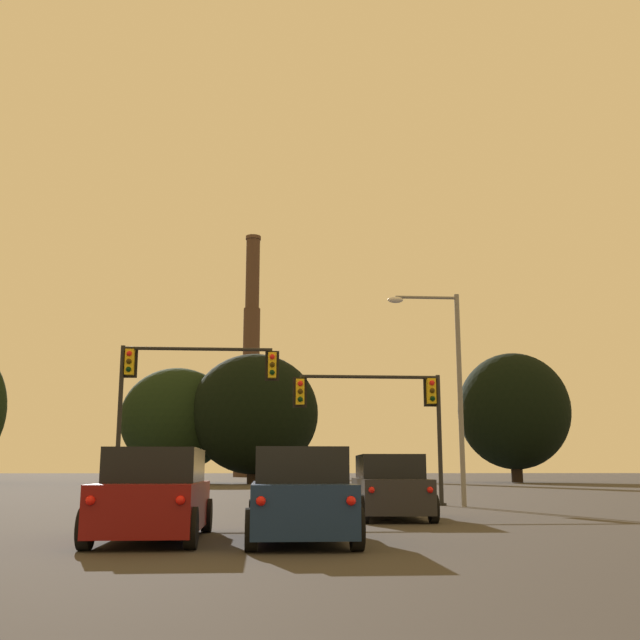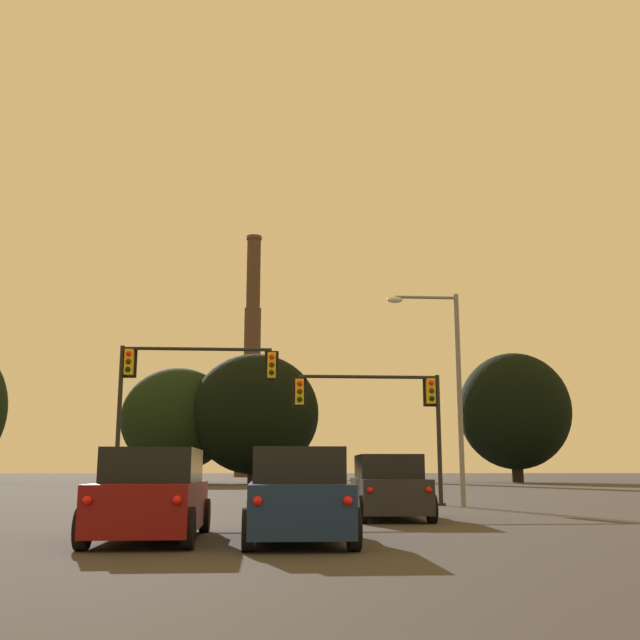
% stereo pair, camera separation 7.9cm
% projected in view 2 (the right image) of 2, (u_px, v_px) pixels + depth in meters
% --- Properties ---
extents(suv_center_lane_second, '(2.10, 4.91, 1.86)m').
position_uv_depth(suv_center_lane_second, '(297.00, 496.00, 15.29)').
color(suv_center_lane_second, navy).
rests_on(suv_center_lane_second, ground_plane).
extents(suv_right_lane_front, '(2.30, 4.98, 1.86)m').
position_uv_depth(suv_right_lane_front, '(388.00, 488.00, 22.23)').
color(suv_right_lane_front, '#232328').
rests_on(suv_right_lane_front, ground_plane).
extents(suv_left_lane_second, '(2.10, 4.91, 1.86)m').
position_uv_depth(suv_left_lane_second, '(153.00, 495.00, 15.52)').
color(suv_left_lane_second, maroon).
rests_on(suv_left_lane_second, ground_plane).
extents(traffic_light_overhead_left, '(6.57, 0.50, 6.38)m').
position_uv_depth(traffic_light_overhead_left, '(174.00, 382.00, 30.36)').
color(traffic_light_overhead_left, black).
rests_on(traffic_light_overhead_left, ground_plane).
extents(traffic_light_overhead_right, '(6.23, 0.50, 5.28)m').
position_uv_depth(traffic_light_overhead_right, '(388.00, 404.00, 30.73)').
color(traffic_light_overhead_right, black).
rests_on(traffic_light_overhead_right, ground_plane).
extents(street_lamp, '(2.97, 0.36, 8.52)m').
position_uv_depth(street_lamp, '(448.00, 374.00, 30.17)').
color(street_lamp, slate).
rests_on(street_lamp, ground_plane).
extents(smokestack, '(6.20, 6.20, 48.48)m').
position_uv_depth(smokestack, '(252.00, 379.00, 147.94)').
color(smokestack, '#3C2B22').
rests_on(smokestack, ground_plane).
extents(treeline_far_right, '(12.67, 11.40, 14.56)m').
position_uv_depth(treeline_far_right, '(515.00, 411.00, 84.94)').
color(treeline_far_right, black).
rests_on(treeline_far_right, ground_plane).
extents(treeline_far_left, '(11.91, 10.71, 12.14)m').
position_uv_depth(treeline_far_left, '(177.00, 419.00, 79.60)').
color(treeline_far_left, black).
rests_on(treeline_far_left, ground_plane).
extents(treeline_left_mid, '(13.30, 11.97, 13.39)m').
position_uv_depth(treeline_left_mid, '(255.00, 414.00, 77.88)').
color(treeline_left_mid, black).
rests_on(treeline_left_mid, ground_plane).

